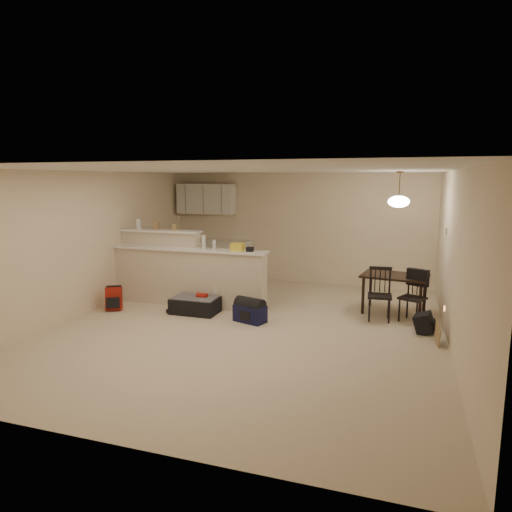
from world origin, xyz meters
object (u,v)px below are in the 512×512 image
at_px(red_backpack, 114,299).
at_px(navy_duffel, 250,313).
at_px(suitcase, 195,305).
at_px(dining_chair_far, 413,297).
at_px(dining_chair_near, 380,295).
at_px(black_daypack, 424,323).
at_px(dining_table, 395,280).
at_px(pendant_lamp, 399,201).

relative_size(red_backpack, navy_duffel, 0.80).
xyz_separation_m(suitcase, red_backpack, (-1.49, -0.29, 0.07)).
distance_m(dining_chair_far, suitcase, 3.74).
bearing_deg(dining_chair_near, navy_duffel, -163.56).
distance_m(red_backpack, navy_duffel, 2.59).
bearing_deg(red_backpack, black_daypack, -21.61).
height_order(suitcase, navy_duffel, navy_duffel).
distance_m(dining_table, black_daypack, 1.16).
bearing_deg(black_daypack, pendant_lamp, 37.58).
distance_m(suitcase, black_daypack, 3.85).
bearing_deg(dining_table, navy_duffel, -142.00).
bearing_deg(navy_duffel, dining_chair_far, 36.13).
bearing_deg(suitcase, black_daypack, 2.07).
distance_m(pendant_lamp, suitcase, 4.00).
distance_m(dining_chair_near, navy_duffel, 2.20).
bearing_deg(red_backpack, pendant_lamp, -10.31).
height_order(dining_chair_near, suitcase, dining_chair_near).
relative_size(dining_table, black_daypack, 3.56).
distance_m(dining_chair_near, black_daypack, 0.88).
height_order(suitcase, black_daypack, black_daypack).
bearing_deg(red_backpack, navy_duffel, -23.95).
height_order(pendant_lamp, suitcase, pendant_lamp).
relative_size(dining_chair_far, black_daypack, 2.54).
height_order(dining_table, black_daypack, dining_table).
distance_m(red_backpack, black_daypack, 5.36).
xyz_separation_m(red_backpack, black_daypack, (5.34, 0.43, -0.06)).
bearing_deg(pendant_lamp, dining_table, -153.43).
xyz_separation_m(navy_duffel, black_daypack, (2.75, 0.33, 0.01)).
relative_size(dining_chair_far, red_backpack, 2.04).
bearing_deg(dining_table, pendant_lamp, 35.05).
bearing_deg(dining_chair_near, red_backpack, -173.37).
height_order(dining_table, dining_chair_near, dining_chair_near).
xyz_separation_m(pendant_lamp, black_daypack, (0.48, -0.95, -1.84)).
bearing_deg(black_daypack, suitcase, 102.76).
relative_size(suitcase, red_backpack, 1.93).
relative_size(pendant_lamp, red_backpack, 1.47).
height_order(pendant_lamp, dining_chair_near, pendant_lamp).
bearing_deg(suitcase, dining_chair_far, 10.14).
bearing_deg(black_daypack, dining_chair_near, 69.35).
bearing_deg(black_daypack, dining_chair_far, 29.84).
xyz_separation_m(pendant_lamp, dining_chair_far, (0.30, -0.44, -1.56)).
height_order(dining_chair_far, suitcase, dining_chair_far).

